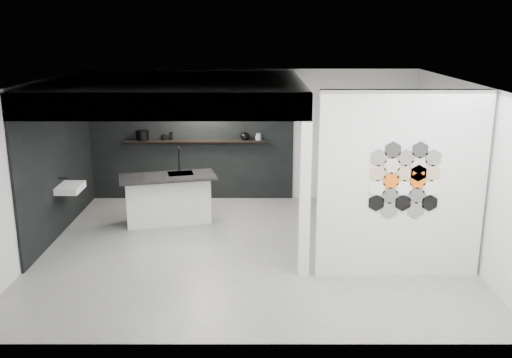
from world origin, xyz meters
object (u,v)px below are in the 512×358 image
object	(u,v)px
kettle	(245,136)
wall_basin	(70,188)
stockpot	(143,135)
bottle_dark	(171,136)
glass_vase	(258,137)
utensil_cup	(164,137)
glass_bowl	(258,138)
partition_panel	(401,186)
kitchen_island	(168,198)

from	to	relation	value
kettle	wall_basin	bearing A→B (deg)	-121.75
stockpot	kettle	size ratio (longest dim) A/B	1.29
bottle_dark	glass_vase	bearing A→B (deg)	0.00
kettle	utensil_cup	world-z (taller)	kettle
stockpot	kettle	world-z (taller)	stockpot
kettle	bottle_dark	xyz separation A→B (m)	(-1.57, 0.00, -0.00)
glass_bowl	utensil_cup	world-z (taller)	utensil_cup
wall_basin	glass_vase	bearing A→B (deg)	31.35
partition_panel	wall_basin	world-z (taller)	partition_panel
wall_basin	glass_bowl	world-z (taller)	glass_bowl
kitchen_island	utensil_cup	bearing A→B (deg)	86.87
partition_panel	wall_basin	distance (m)	5.78
kettle	glass_vase	bearing A→B (deg)	24.60
bottle_dark	utensil_cup	distance (m)	0.16
wall_basin	kettle	size ratio (longest dim) A/B	3.05
glass_bowl	glass_vase	world-z (taller)	glass_vase
kitchen_island	stockpot	distance (m)	1.91
partition_panel	stockpot	world-z (taller)	partition_panel
wall_basin	bottle_dark	world-z (taller)	bottle_dark
kettle	glass_vase	distance (m)	0.29
partition_panel	utensil_cup	distance (m)	5.63
wall_basin	glass_bowl	distance (m)	4.00
wall_basin	utensil_cup	bearing A→B (deg)	56.32
wall_basin	stockpot	xyz separation A→B (m)	(0.93, 2.07, 0.57)
wall_basin	utensil_cup	xyz separation A→B (m)	(1.38, 2.07, 0.53)
stockpot	glass_vase	xyz separation A→B (m)	(2.46, 0.00, -0.03)
partition_panel	stockpot	bearing A→B (deg)	139.53
partition_panel	kitchen_island	world-z (taller)	partition_panel
kettle	glass_bowl	distance (m)	0.29
glass_vase	bottle_dark	bearing A→B (deg)	180.00
partition_panel	kettle	xyz separation A→B (m)	(-2.36, 3.87, 0.00)
partition_panel	kitchen_island	bearing A→B (deg)	148.07
wall_basin	glass_bowl	xyz separation A→B (m)	(3.39, 2.07, 0.51)
glass_bowl	bottle_dark	distance (m)	1.85
partition_panel	kettle	distance (m)	4.53
wall_basin	bottle_dark	xyz separation A→B (m)	(1.54, 2.07, 0.55)
wall_basin	glass_vase	distance (m)	4.01
glass_vase	kettle	bearing A→B (deg)	180.00
glass_bowl	stockpot	bearing A→B (deg)	180.00
utensil_cup	wall_basin	bearing A→B (deg)	-123.68
partition_panel	glass_bowl	distance (m)	4.39
glass_bowl	utensil_cup	distance (m)	2.01
utensil_cup	bottle_dark	bearing A→B (deg)	0.00
stockpot	kettle	bearing A→B (deg)	0.00
partition_panel	utensil_cup	size ratio (longest dim) A/B	25.10
glass_vase	kitchen_island	bearing A→B (deg)	-139.20
glass_vase	wall_basin	bearing A→B (deg)	-148.65
wall_basin	kettle	distance (m)	3.77
wall_basin	bottle_dark	bearing A→B (deg)	53.35
stockpot	utensil_cup	world-z (taller)	stockpot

